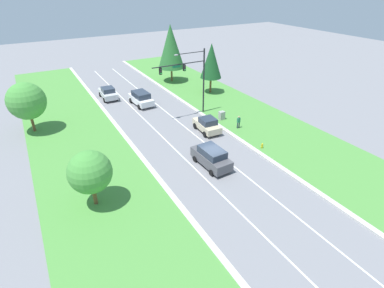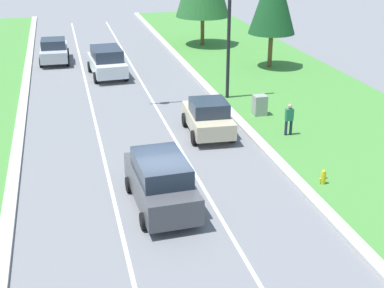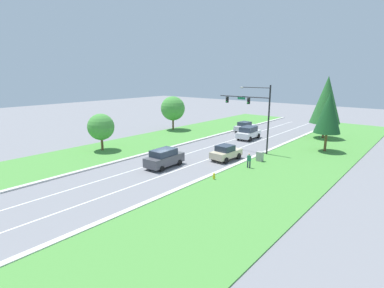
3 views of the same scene
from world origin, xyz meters
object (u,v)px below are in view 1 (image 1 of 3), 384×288
object	(u,v)px
oak_near_left_tree	(26,101)
oak_far_left_tree	(90,172)
champagne_sedan	(207,125)
white_suv	(141,98)
conifer_near_right_tree	(171,46)
traffic_signal_mast	(191,74)
pedestrian	(239,122)
graphite_suv	(211,157)
utility_cabinet	(222,116)
silver_sedan	(108,93)
fire_hydrant	(262,146)
conifer_far_right_tree	(211,61)

from	to	relation	value
oak_near_left_tree	oak_far_left_tree	distance (m)	17.44
champagne_sedan	oak_near_left_tree	size ratio (longest dim) A/B	0.69
white_suv	conifer_near_right_tree	world-z (taller)	conifer_near_right_tree
traffic_signal_mast	oak_near_left_tree	size ratio (longest dim) A/B	1.42
pedestrian	white_suv	bearing A→B (deg)	-60.83
graphite_suv	pedestrian	size ratio (longest dim) A/B	2.81
white_suv	oak_near_left_tree	world-z (taller)	oak_near_left_tree
traffic_signal_mast	champagne_sedan	distance (m)	7.19
utility_cabinet	oak_far_left_tree	size ratio (longest dim) A/B	0.24
white_suv	silver_sedan	bearing A→B (deg)	121.69
utility_cabinet	silver_sedan	bearing A→B (deg)	125.21
silver_sedan	white_suv	size ratio (longest dim) A/B	0.93
white_suv	pedestrian	xyz separation A→B (m)	(7.58, -13.40, -0.10)
traffic_signal_mast	utility_cabinet	xyz separation A→B (m)	(2.75, -3.40, -5.12)
utility_cabinet	oak_far_left_tree	xyz separation A→B (m)	(-18.60, -8.71, 2.61)
silver_sedan	pedestrian	distance (m)	21.43
graphite_suv	silver_sedan	distance (m)	24.02
oak_near_left_tree	graphite_suv	bearing A→B (deg)	-49.23
fire_hydrant	conifer_near_right_tree	distance (m)	27.37
graphite_suv	champagne_sedan	distance (m)	7.60
pedestrian	graphite_suv	bearing A→B (deg)	35.53
silver_sedan	oak_near_left_tree	world-z (taller)	oak_near_left_tree
pedestrian	silver_sedan	bearing A→B (deg)	-59.25
pedestrian	fire_hydrant	xyz separation A→B (m)	(-0.80, -5.33, -0.59)
silver_sedan	utility_cabinet	bearing A→B (deg)	-53.31
silver_sedan	fire_hydrant	bearing A→B (deg)	-65.10
traffic_signal_mast	champagne_sedan	xyz separation A→B (m)	(-0.71, -5.29, -4.81)
oak_near_left_tree	oak_far_left_tree	size ratio (longest dim) A/B	1.24
traffic_signal_mast	champagne_sedan	size ratio (longest dim) A/B	2.06
champagne_sedan	pedestrian	xyz separation A→B (m)	(3.79, -1.25, 0.03)
pedestrian	oak_near_left_tree	xyz separation A→B (m)	(-22.10, 11.57, 3.01)
traffic_signal_mast	graphite_suv	world-z (taller)	traffic_signal_mast
silver_sedan	conifer_far_right_tree	size ratio (longest dim) A/B	0.59
pedestrian	utility_cabinet	bearing A→B (deg)	-84.40
fire_hydrant	conifer_far_right_tree	world-z (taller)	conifer_far_right_tree
champagne_sedan	utility_cabinet	size ratio (longest dim) A/B	3.56
silver_sedan	conifer_far_right_tree	bearing A→B (deg)	-18.53
white_suv	conifer_near_right_tree	distance (m)	12.97
champagne_sedan	conifer_far_right_tree	bearing A→B (deg)	58.98
silver_sedan	pedestrian	bearing A→B (deg)	-57.45
conifer_far_right_tree	traffic_signal_mast	bearing A→B (deg)	-138.78
conifer_near_right_tree	oak_near_left_tree	bearing A→B (deg)	-157.37
utility_cabinet	conifer_far_right_tree	distance (m)	11.59
traffic_signal_mast	conifer_far_right_tree	bearing A→B (deg)	41.22
champagne_sedan	conifer_near_right_tree	xyz separation A→B (m)	(5.12, 20.08, 5.21)
conifer_near_right_tree	fire_hydrant	bearing A→B (deg)	-94.56
graphite_suv	white_suv	bearing A→B (deg)	87.99
traffic_signal_mast	oak_far_left_tree	distance (m)	20.10
champagne_sedan	silver_sedan	size ratio (longest dim) A/B	0.92
fire_hydrant	white_suv	bearing A→B (deg)	109.90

